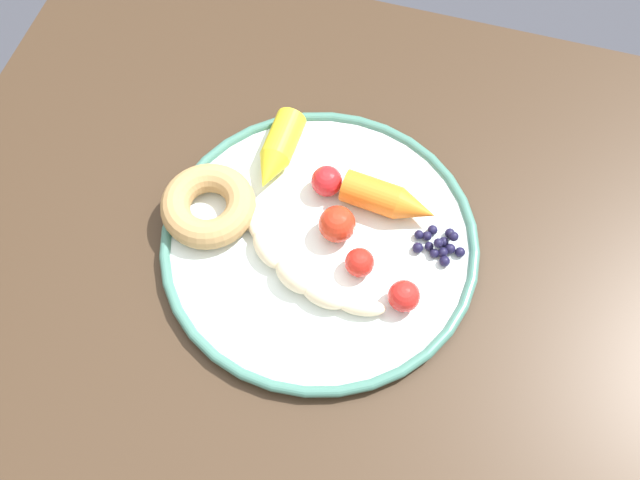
# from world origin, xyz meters

# --- Properties ---
(ground_plane) EXTENTS (6.00, 6.00, 0.00)m
(ground_plane) POSITION_xyz_m (0.00, 0.00, 0.00)
(ground_plane) COLOR #383B44
(dining_table) EXTENTS (0.91, 0.77, 0.74)m
(dining_table) POSITION_xyz_m (0.00, 0.00, 0.63)
(dining_table) COLOR #3A2A1C
(dining_table) RESTS_ON ground_plane
(plate) EXTENTS (0.36, 0.36, 0.02)m
(plate) POSITION_xyz_m (0.01, 0.00, 0.75)
(plate) COLOR white
(plate) RESTS_ON dining_table
(banana) EXTENTS (0.19, 0.11, 0.03)m
(banana) POSITION_xyz_m (-0.00, -0.05, 0.77)
(banana) COLOR beige
(banana) RESTS_ON plate
(carrot_orange) EXTENTS (0.11, 0.05, 0.04)m
(carrot_orange) POSITION_xyz_m (0.07, 0.06, 0.77)
(carrot_orange) COLOR orange
(carrot_orange) RESTS_ON plate
(carrot_yellow) EXTENTS (0.04, 0.10, 0.04)m
(carrot_yellow) POSITION_xyz_m (-0.07, 0.09, 0.77)
(carrot_yellow) COLOR yellow
(carrot_yellow) RESTS_ON plate
(donut) EXTENTS (0.12, 0.12, 0.03)m
(donut) POSITION_xyz_m (-0.12, -0.00, 0.77)
(donut) COLOR tan
(donut) RESTS_ON plate
(blueberry_pile) EXTENTS (0.06, 0.05, 0.02)m
(blueberry_pile) POSITION_xyz_m (0.14, 0.03, 0.76)
(blueberry_pile) COLOR #191638
(blueberry_pile) RESTS_ON plate
(tomato_near) EXTENTS (0.03, 0.03, 0.03)m
(tomato_near) POSITION_xyz_m (0.06, -0.02, 0.77)
(tomato_near) COLOR red
(tomato_near) RESTS_ON plate
(tomato_mid) EXTENTS (0.03, 0.03, 0.03)m
(tomato_mid) POSITION_xyz_m (0.12, -0.05, 0.77)
(tomato_mid) COLOR red
(tomato_mid) RESTS_ON plate
(tomato_far) EXTENTS (0.04, 0.04, 0.04)m
(tomato_far) POSITION_xyz_m (0.03, 0.02, 0.78)
(tomato_far) COLOR red
(tomato_far) RESTS_ON plate
(tomato_extra) EXTENTS (0.04, 0.04, 0.04)m
(tomato_extra) POSITION_xyz_m (0.00, 0.07, 0.77)
(tomato_extra) COLOR red
(tomato_extra) RESTS_ON plate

